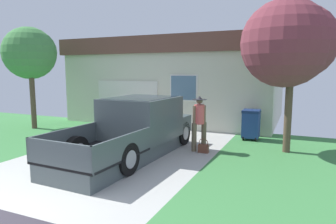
% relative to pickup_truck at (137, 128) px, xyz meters
% --- Properties ---
extents(pickup_truck, '(2.09, 5.32, 1.70)m').
position_rel_pickup_truck_xyz_m(pickup_truck, '(0.00, 0.00, 0.00)').
color(pickup_truck, '#465154').
rests_on(pickup_truck, ground).
extents(person_with_hat, '(0.45, 0.45, 1.73)m').
position_rel_pickup_truck_xyz_m(person_with_hat, '(1.63, 1.05, 0.19)').
color(person_with_hat, brown).
rests_on(person_with_hat, ground).
extents(handbag, '(0.32, 0.14, 0.45)m').
position_rel_pickup_truck_xyz_m(handbag, '(1.84, 0.86, -0.62)').
color(handbag, brown).
rests_on(handbag, ground).
extents(house_with_garage, '(10.29, 7.12, 4.03)m').
position_rel_pickup_truck_xyz_m(house_with_garage, '(-1.37, 7.40, 1.27)').
color(house_with_garage, beige).
rests_on(house_with_garage, ground).
extents(front_yard_tree, '(2.78, 2.61, 4.61)m').
position_rel_pickup_truck_xyz_m(front_yard_tree, '(4.13, 1.97, 2.54)').
color(front_yard_tree, brown).
rests_on(front_yard_tree, ground).
extents(neighbor_tree, '(2.24, 2.24, 4.39)m').
position_rel_pickup_truck_xyz_m(neighbor_tree, '(-6.31, 1.93, 2.50)').
color(neighbor_tree, brown).
rests_on(neighbor_tree, ground).
extents(wheeled_trash_bin, '(0.60, 0.72, 1.09)m').
position_rel_pickup_truck_xyz_m(wheeled_trash_bin, '(2.90, 3.31, -0.18)').
color(wheeled_trash_bin, navy).
rests_on(wheeled_trash_bin, ground).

